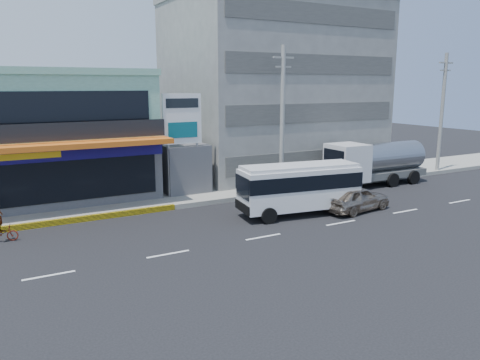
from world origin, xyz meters
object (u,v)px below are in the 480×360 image
satellite_dish (180,142)px  motorcycle_rider (0,229)px  utility_pole_near (282,119)px  minibus (299,185)px  billboard (182,125)px  utility_pole_far (442,113)px  sedan (357,198)px  concrete_building (272,90)px  shop_building (49,138)px  tanker_truck (373,162)px

satellite_dish → motorcycle_rider: 13.06m
utility_pole_near → minibus: size_ratio=1.37×
satellite_dish → billboard: billboard is taller
utility_pole_far → minibus: size_ratio=1.37×
utility_pole_far → sedan: bearing=-157.9°
concrete_building → utility_pole_near: bearing=-117.8°
billboard → motorcycle_rider: bearing=-161.3°
satellite_dish → utility_pole_near: bearing=-31.0°
utility_pole_far → motorcycle_rider: utility_pole_far is taller
utility_pole_near → utility_pole_far: 16.00m
billboard → motorcycle_rider: billboard is taller
utility_pole_near → utility_pole_far: bearing=0.0°
sedan → motorcycle_rider: 19.36m
shop_building → sedan: bearing=-38.8°
minibus → motorcycle_rider: minibus is taller
minibus → billboard: bearing=124.1°
shop_building → tanker_truck: 23.01m
billboard → tanker_truck: (14.15, -2.70, -3.17)m
tanker_truck → utility_pole_far: bearing=6.1°
shop_building → satellite_dish: shop_building is taller
shop_building → satellite_dish: size_ratio=8.27×
concrete_building → sedan: size_ratio=3.51×
shop_building → sedan: 20.12m
utility_pole_near → sedan: 7.49m
shop_building → concrete_building: size_ratio=0.77×
tanker_truck → motorcycle_rider: (-25.13, -1.01, -1.10)m
utility_pole_near → satellite_dish: bearing=149.0°
motorcycle_rider → sedan: bearing=-11.9°
concrete_building → minibus: (-6.00, -12.45, -5.24)m
tanker_truck → motorcycle_rider: bearing=-177.7°
shop_building → utility_pole_far: size_ratio=1.24×
concrete_building → utility_pole_far: (12.00, -7.60, -1.85)m
minibus → utility_pole_far: bearing=15.1°
minibus → tanker_truck: bearing=22.3°
tanker_truck → utility_pole_near: bearing=173.3°
utility_pole_near → minibus: bearing=-112.4°
satellite_dish → sedan: size_ratio=0.33×
concrete_building → tanker_truck: bearing=-66.7°
shop_building → billboard: shop_building is taller
sedan → motorcycle_rider: (-18.95, 3.99, -0.12)m
sedan → tanker_truck: (6.18, 5.00, 0.98)m
sedan → tanker_truck: size_ratio=0.55×
satellite_dish → tanker_truck: satellite_dish is taller
concrete_building → satellite_dish: size_ratio=10.67×
concrete_building → billboard: bearing=-151.1°
minibus → satellite_dish: bearing=115.3°
concrete_building → satellite_dish: bearing=-158.2°
motorcycle_rider → utility_pole_near: bearing=6.2°
satellite_dish → billboard: (-0.50, -1.80, 1.35)m
concrete_building → sedan: concrete_building is taller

